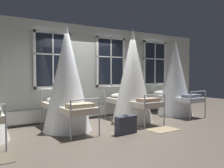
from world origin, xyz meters
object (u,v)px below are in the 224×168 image
cot_third (133,77)px  suitcase_dark (126,125)px  cot_fourth (175,79)px  cot_second (67,80)px

cot_third → suitcase_dark: cot_third is taller
cot_fourth → cot_second: bearing=92.3°
cot_fourth → suitcase_dark: (-3.12, -1.22, -1.05)m
cot_third → suitcase_dark: (-1.11, -1.13, -1.15)m
cot_second → cot_third: cot_third is taller
cot_fourth → cot_third: bearing=93.8°
cot_second → suitcase_dark: size_ratio=4.76×
cot_second → cot_third: size_ratio=0.96×
suitcase_dark → cot_second: bearing=127.5°
cot_second → cot_third: 2.14m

